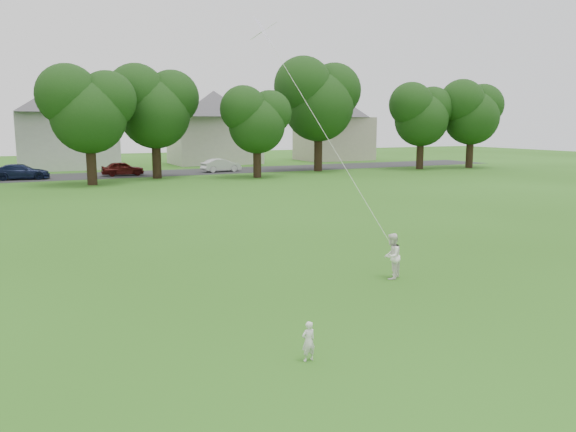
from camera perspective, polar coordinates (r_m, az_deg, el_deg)
name	(u,v)px	position (r m, az deg, el deg)	size (l,w,h in m)	color
ground	(284,337)	(12.49, -0.40, -12.19)	(160.00, 160.00, 0.00)	#275513
street	(79,176)	(52.92, -20.50, 3.80)	(90.00, 7.00, 0.01)	#2D2D30
toddler	(308,341)	(11.20, 2.08, -12.60)	(0.29, 0.19, 0.81)	silver
older_boy	(392,256)	(17.04, 10.50, -4.03)	(0.67, 0.52, 1.38)	white
kite	(324,132)	(17.89, 3.69, 8.47)	(1.59, 2.82, 8.32)	white
tree_row	(93,99)	(46.85, -19.20, 11.16)	(80.56, 9.89, 11.18)	black
house_row	(61,118)	(62.66, -22.03, 9.24)	(76.52, 13.92, 10.43)	white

